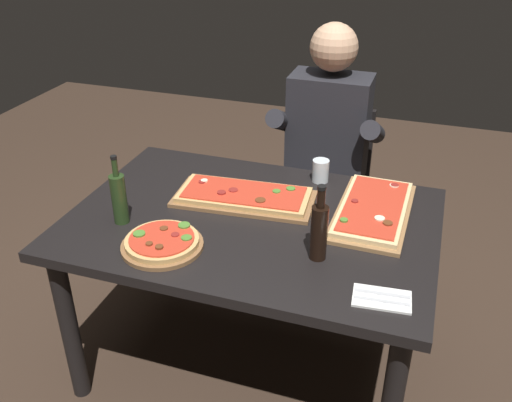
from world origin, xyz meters
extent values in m
plane|color=#38281E|center=(0.00, 0.00, 0.00)|extent=(6.40, 6.40, 0.00)
cube|color=black|center=(0.00, 0.00, 0.72)|extent=(1.40, 0.96, 0.04)
cylinder|color=black|center=(-0.62, -0.40, 0.35)|extent=(0.07, 0.07, 0.70)
cylinder|color=black|center=(-0.62, 0.40, 0.35)|extent=(0.07, 0.07, 0.70)
cylinder|color=black|center=(0.62, 0.40, 0.35)|extent=(0.07, 0.07, 0.70)
cube|color=brown|center=(-0.07, 0.12, 0.75)|extent=(0.58, 0.30, 0.02)
cube|color=tan|center=(-0.07, 0.12, 0.77)|extent=(0.54, 0.27, 0.02)
cube|color=red|center=(-0.07, 0.12, 0.78)|extent=(0.50, 0.24, 0.01)
cylinder|color=maroon|center=(-0.27, 0.14, 0.78)|extent=(0.03, 0.03, 0.01)
cylinder|color=maroon|center=(-0.16, 0.08, 0.79)|extent=(0.03, 0.03, 0.01)
cylinder|color=maroon|center=(-0.12, 0.12, 0.78)|extent=(0.04, 0.04, 0.00)
cylinder|color=brown|center=(0.01, 0.07, 0.78)|extent=(0.04, 0.04, 0.00)
cylinder|color=#4C7F2D|center=(0.05, 0.16, 0.78)|extent=(0.03, 0.03, 0.00)
cylinder|color=#4C7F2D|center=(0.10, 0.20, 0.78)|extent=(0.04, 0.04, 0.00)
cylinder|color=beige|center=(-0.26, 0.15, 0.78)|extent=(0.03, 0.03, 0.01)
cube|color=olive|center=(0.44, 0.18, 0.75)|extent=(0.28, 0.54, 0.02)
cube|color=#E5C184|center=(0.44, 0.18, 0.77)|extent=(0.25, 0.50, 0.02)
cube|color=red|center=(0.44, 0.18, 0.78)|extent=(0.22, 0.46, 0.01)
cylinder|color=beige|center=(0.49, 0.36, 0.78)|extent=(0.04, 0.04, 0.00)
cylinder|color=brown|center=(0.51, 0.06, 0.79)|extent=(0.04, 0.04, 0.01)
cylinder|color=beige|center=(0.47, 0.08, 0.78)|extent=(0.04, 0.04, 0.00)
cylinder|color=maroon|center=(0.36, 0.18, 0.78)|extent=(0.03, 0.03, 0.01)
cylinder|color=#4C7F2D|center=(0.35, 0.03, 0.79)|extent=(0.03, 0.03, 0.01)
cylinder|color=maroon|center=(0.50, 0.36, 0.78)|extent=(0.03, 0.03, 0.01)
cylinder|color=brown|center=(-0.24, -0.29, 0.75)|extent=(0.29, 0.29, 0.02)
cylinder|color=tan|center=(-0.24, -0.29, 0.77)|extent=(0.26, 0.26, 0.02)
cylinder|color=red|center=(-0.24, -0.29, 0.78)|extent=(0.23, 0.23, 0.01)
cylinder|color=#4C7F2D|center=(-0.15, -0.27, 0.78)|extent=(0.04, 0.04, 0.00)
cylinder|color=brown|center=(-0.26, -0.34, 0.79)|extent=(0.02, 0.02, 0.01)
cylinder|color=#4C7F2D|center=(-0.19, -0.19, 0.79)|extent=(0.04, 0.04, 0.01)
cylinder|color=#4C7F2D|center=(-0.32, -0.30, 0.79)|extent=(0.04, 0.04, 0.01)
cylinder|color=brown|center=(-0.25, -0.23, 0.78)|extent=(0.03, 0.03, 0.00)
cylinder|color=brown|center=(-0.21, -0.35, 0.79)|extent=(0.03, 0.03, 0.01)
cylinder|color=maroon|center=(-0.20, -0.26, 0.78)|extent=(0.03, 0.03, 0.00)
cylinder|color=black|center=(0.30, -0.17, 0.84)|extent=(0.06, 0.06, 0.20)
cylinder|color=black|center=(0.30, -0.17, 0.97)|extent=(0.03, 0.03, 0.07)
cylinder|color=black|center=(0.30, -0.17, 1.01)|extent=(0.03, 0.03, 0.01)
cylinder|color=#233819|center=(-0.46, -0.18, 0.84)|extent=(0.06, 0.06, 0.19)
cylinder|color=#233819|center=(-0.46, -0.18, 0.97)|extent=(0.02, 0.02, 0.07)
cylinder|color=black|center=(-0.46, -0.18, 1.01)|extent=(0.02, 0.02, 0.01)
cylinder|color=silver|center=(0.18, 0.39, 0.79)|extent=(0.07, 0.07, 0.10)
cube|color=white|center=(0.54, -0.33, 0.74)|extent=(0.19, 0.13, 0.01)
cube|color=silver|center=(0.54, -0.35, 0.75)|extent=(0.17, 0.03, 0.00)
cube|color=silver|center=(0.54, -0.31, 0.75)|extent=(0.17, 0.03, 0.00)
cube|color=black|center=(0.13, 0.78, 0.43)|extent=(0.44, 0.44, 0.04)
cube|color=black|center=(0.13, 0.98, 0.66)|extent=(0.40, 0.04, 0.42)
cylinder|color=black|center=(-0.06, 0.59, 0.21)|extent=(0.04, 0.04, 0.41)
cylinder|color=black|center=(0.32, 0.59, 0.21)|extent=(0.04, 0.04, 0.41)
cylinder|color=black|center=(-0.06, 0.97, 0.21)|extent=(0.04, 0.04, 0.41)
cylinder|color=black|center=(0.32, 0.97, 0.21)|extent=(0.04, 0.04, 0.41)
cylinder|color=#23232D|center=(0.03, 0.60, 0.23)|extent=(0.11, 0.11, 0.45)
cylinder|color=#23232D|center=(0.23, 0.60, 0.23)|extent=(0.11, 0.11, 0.45)
cube|color=#23232D|center=(0.13, 0.68, 0.51)|extent=(0.34, 0.40, 0.12)
cube|color=#232328|center=(0.13, 0.78, 0.83)|extent=(0.38, 0.22, 0.52)
sphere|color=tan|center=(0.13, 0.78, 1.22)|extent=(0.22, 0.22, 0.22)
cylinder|color=#232328|center=(-0.09, 0.73, 0.86)|extent=(0.09, 0.31, 0.21)
cylinder|color=#232328|center=(0.35, 0.73, 0.86)|extent=(0.09, 0.31, 0.21)
camera|label=1|loc=(0.60, -1.76, 1.87)|focal=39.59mm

